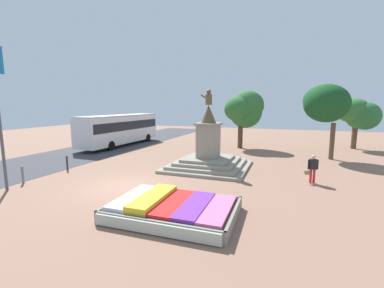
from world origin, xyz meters
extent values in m
plane|color=#8C6651|center=(0.00, 0.00, 0.00)|extent=(73.55, 73.55, 0.00)
cube|color=#3D3D42|center=(-9.17, 0.00, 0.01)|extent=(6.94, 64.36, 0.01)
cube|color=#38281C|center=(3.91, -2.31, 0.22)|extent=(4.67, 3.13, 0.44)
cube|color=gray|center=(3.95, -3.87, 0.24)|extent=(4.80, 0.21, 0.48)
cube|color=gray|center=(3.88, -0.74, 0.24)|extent=(4.80, 0.21, 0.48)
cube|color=gray|center=(1.56, -2.36, 0.24)|extent=(0.17, 3.23, 0.48)
cube|color=gray|center=(6.26, -2.26, 0.24)|extent=(0.17, 3.23, 0.48)
cube|color=white|center=(2.15, -2.35, 0.52)|extent=(0.94, 2.85, 0.15)
cube|color=yellow|center=(3.03, -2.33, 0.58)|extent=(0.94, 2.85, 0.28)
cube|color=red|center=(3.91, -2.31, 0.51)|extent=(0.94, 2.85, 0.13)
cube|color=#72339E|center=(4.79, -2.29, 0.51)|extent=(0.94, 2.85, 0.14)
cube|color=#D86699|center=(5.67, -2.27, 0.49)|extent=(0.94, 2.85, 0.10)
cube|color=#B2BCAD|center=(3.95, -3.92, 0.24)|extent=(4.57, 0.30, 0.40)
cube|color=gray|center=(2.97, 5.53, 0.09)|extent=(5.31, 5.31, 0.18)
cube|color=gray|center=(2.97, 5.53, 0.27)|extent=(4.57, 4.57, 0.18)
cube|color=gray|center=(2.97, 5.53, 0.45)|extent=(3.82, 3.82, 0.18)
cube|color=gray|center=(2.97, 5.53, 0.64)|extent=(3.07, 3.07, 0.18)
cube|color=gray|center=(2.97, 5.53, 1.84)|extent=(1.35, 1.35, 2.22)
cube|color=gray|center=(2.97, 5.53, 3.01)|extent=(1.60, 1.60, 0.12)
cone|color=brown|center=(2.97, 5.53, 3.66)|extent=(1.01, 1.01, 1.19)
cylinder|color=brown|center=(2.97, 5.53, 4.60)|extent=(0.43, 0.43, 0.69)
sphere|color=brown|center=(2.97, 5.53, 5.10)|extent=(0.30, 0.30, 0.30)
cylinder|color=brown|center=(2.70, 5.55, 4.74)|extent=(0.61, 0.15, 0.43)
cube|color=silver|center=(-8.53, 11.75, 1.73)|extent=(2.80, 10.73, 2.76)
cube|color=black|center=(-8.53, 11.75, 2.15)|extent=(2.81, 10.42, 0.88)
cube|color=#AFAFB3|center=(-8.53, 11.75, 3.16)|extent=(2.74, 10.52, 0.10)
cylinder|color=black|center=(-9.49, 15.25, 0.45)|extent=(0.31, 0.91, 0.90)
cylinder|color=black|center=(-7.30, 15.16, 0.45)|extent=(0.31, 0.91, 0.90)
cylinder|color=black|center=(-9.74, 8.86, 0.45)|extent=(0.31, 0.91, 0.90)
cylinder|color=black|center=(-7.55, 8.78, 0.45)|extent=(0.31, 0.91, 0.90)
cylinder|color=red|center=(9.42, 4.14, 0.39)|extent=(0.13, 0.13, 0.79)
cylinder|color=red|center=(9.25, 4.09, 0.39)|extent=(0.13, 0.13, 0.79)
cube|color=black|center=(9.34, 4.12, 1.07)|extent=(0.43, 0.33, 0.56)
cylinder|color=black|center=(9.57, 4.19, 1.04)|extent=(0.09, 0.09, 0.53)
cylinder|color=black|center=(9.11, 4.04, 1.04)|extent=(0.09, 0.09, 0.53)
sphere|color=beige|center=(9.34, 4.12, 1.48)|extent=(0.20, 0.20, 0.20)
cube|color=olive|center=(9.05, 4.02, 0.59)|extent=(0.30, 0.20, 0.22)
cylinder|color=slate|center=(-5.52, -1.38, 0.43)|extent=(0.12, 0.12, 0.86)
sphere|color=slate|center=(-5.52, -1.38, 0.90)|extent=(0.13, 0.13, 0.13)
cylinder|color=#2D2D33|center=(-5.50, 1.65, 0.43)|extent=(0.12, 0.12, 0.87)
sphere|color=#2D2D33|center=(-5.50, 1.65, 0.90)|extent=(0.13, 0.13, 0.13)
cylinder|color=brown|center=(11.30, 11.55, 1.44)|extent=(0.35, 0.35, 2.87)
ellipsoid|color=#184D25|center=(10.66, 11.83, 4.59)|extent=(3.33, 3.14, 2.52)
ellipsoid|color=#174A21|center=(10.71, 11.65, 4.37)|extent=(3.38, 3.27, 2.96)
cylinder|color=#4C3823|center=(3.62, 14.45, 1.17)|extent=(0.48, 0.48, 2.34)
ellipsoid|color=#2D682F|center=(3.49, 14.44, 3.85)|extent=(3.01, 3.07, 2.52)
ellipsoid|color=#2E6833|center=(4.25, 14.85, 4.20)|extent=(3.03, 2.85, 2.88)
ellipsoid|color=#2C6C31|center=(4.02, 14.85, 3.57)|extent=(3.20, 2.79, 3.18)
cylinder|color=brown|center=(14.16, 17.90, 1.13)|extent=(0.48, 0.48, 2.26)
ellipsoid|color=#316E34|center=(13.81, 17.67, 3.73)|extent=(3.02, 2.57, 2.36)
ellipsoid|color=#306C34|center=(14.44, 17.76, 3.12)|extent=(2.50, 2.22, 2.28)
ellipsoid|color=#2B6836|center=(14.79, 17.41, 3.22)|extent=(2.67, 2.32, 2.60)
camera|label=1|loc=(7.85, -10.93, 4.25)|focal=24.00mm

